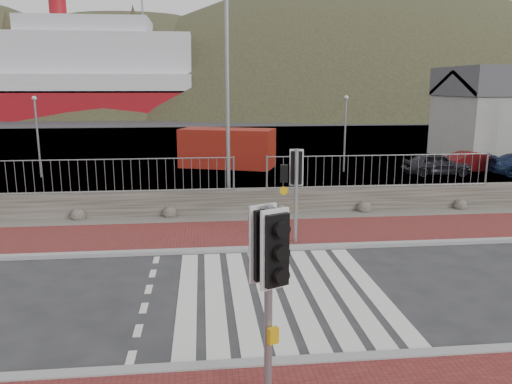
{
  "coord_description": "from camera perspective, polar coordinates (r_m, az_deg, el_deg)",
  "views": [
    {
      "loc": [
        -1.7,
        -10.46,
        4.58
      ],
      "look_at": [
        -0.24,
        3.0,
        1.71
      ],
      "focal_mm": 35.0,
      "sensor_mm": 36.0,
      "label": 1
    }
  ],
  "objects": [
    {
      "name": "car_b",
      "position": [
        29.4,
        23.73,
        3.12
      ],
      "size": [
        3.61,
        1.6,
        1.15
      ],
      "primitive_type": "imported",
      "rotation": [
        0.0,
        0.0,
        1.68
      ],
      "color": "#500B0D",
      "rests_on": "ground"
    },
    {
      "name": "traffic_signal_near",
      "position": [
        7.02,
        1.44,
        -8.16
      ],
      "size": [
        0.5,
        0.41,
        3.0
      ],
      "rotation": [
        0.0,
        0.0,
        0.43
      ],
      "color": "gray",
      "rests_on": "ground"
    },
    {
      "name": "zebra_crossing",
      "position": [
        11.54,
        2.85,
        -11.38
      ],
      "size": [
        4.62,
        5.6,
        0.01
      ],
      "color": "silver",
      "rests_on": "ground"
    },
    {
      "name": "car_a",
      "position": [
        27.89,
        19.94,
        3.03
      ],
      "size": [
        3.55,
        1.56,
        1.19
      ],
      "primitive_type": "imported",
      "rotation": [
        0.0,
        0.0,
        1.53
      ],
      "color": "black",
      "rests_on": "ground"
    },
    {
      "name": "gravel_strip",
      "position": [
        17.64,
        -0.44,
        -2.97
      ],
      "size": [
        40.0,
        1.5,
        0.06
      ],
      "primitive_type": "cube",
      "color": "#59544C",
      "rests_on": "ground"
    },
    {
      "name": "kerb_near",
      "position": [
        8.89,
        6.04,
        -18.71
      ],
      "size": [
        40.0,
        0.25,
        0.12
      ],
      "primitive_type": "cube",
      "color": "gray",
      "rests_on": "ground"
    },
    {
      "name": "sidewalk_far",
      "position": [
        15.73,
        0.29,
        -4.81
      ],
      "size": [
        40.0,
        3.0,
        0.08
      ],
      "primitive_type": "cube",
      "color": "maroon",
      "rests_on": "ground"
    },
    {
      "name": "shipping_container",
      "position": [
        28.92,
        -3.3,
        5.04
      ],
      "size": [
        5.73,
        3.88,
        2.2
      ],
      "primitive_type": "cube",
      "rotation": [
        0.0,
        0.0,
        -0.35
      ],
      "color": "maroon",
      "rests_on": "ground"
    },
    {
      "name": "stone_wall",
      "position": [
        18.31,
        -0.69,
        -1.06
      ],
      "size": [
        40.0,
        0.6,
        0.9
      ],
      "primitive_type": "cube",
      "color": "#413D36",
      "rests_on": "ground"
    },
    {
      "name": "quay",
      "position": [
        38.67,
        -3.62,
        5.14
      ],
      "size": [
        120.0,
        40.0,
        0.5
      ],
      "primitive_type": "cube",
      "color": "#4C4C4F",
      "rests_on": "ground"
    },
    {
      "name": "hills_backdrop",
      "position": [
        102.52,
        -1.22,
        -3.68
      ],
      "size": [
        254.0,
        90.0,
        100.0
      ],
      "color": "#29301D",
      "rests_on": "ground"
    },
    {
      "name": "railing",
      "position": [
        17.91,
        -0.65,
        3.1
      ],
      "size": [
        18.07,
        0.07,
        1.22
      ],
      "color": "gray",
      "rests_on": "stone_wall"
    },
    {
      "name": "ground",
      "position": [
        11.54,
        2.85,
        -11.41
      ],
      "size": [
        220.0,
        220.0,
        0.0
      ],
      "primitive_type": "plane",
      "color": "#28282B",
      "rests_on": "ground"
    },
    {
      "name": "water",
      "position": [
        73.52,
        -4.88,
        8.35
      ],
      "size": [
        220.0,
        50.0,
        0.05
      ],
      "primitive_type": "cube",
      "color": "#3F4C54",
      "rests_on": "ground"
    },
    {
      "name": "traffic_signal_far",
      "position": [
        14.37,
        4.48,
        1.82
      ],
      "size": [
        0.69,
        0.31,
        2.84
      ],
      "rotation": [
        0.0,
        0.0,
        2.98
      ],
      "color": "gray",
      "rests_on": "ground"
    },
    {
      "name": "streetlight",
      "position": [
        18.61,
        -2.84,
        12.67
      ],
      "size": [
        1.82,
        0.35,
        8.55
      ],
      "rotation": [
        0.0,
        0.0,
        0.09
      ],
      "color": "gray",
      "rests_on": "ground"
    },
    {
      "name": "kerb_far",
      "position": [
        14.3,
        0.97,
        -6.49
      ],
      "size": [
        40.0,
        0.25,
        0.12
      ],
      "primitive_type": "cube",
      "color": "gray",
      "rests_on": "ground"
    },
    {
      "name": "ferry",
      "position": [
        81.66,
        -22.98,
        11.59
      ],
      "size": [
        50.0,
        16.0,
        20.0
      ],
      "color": "maroon",
      "rests_on": "ground"
    }
  ]
}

